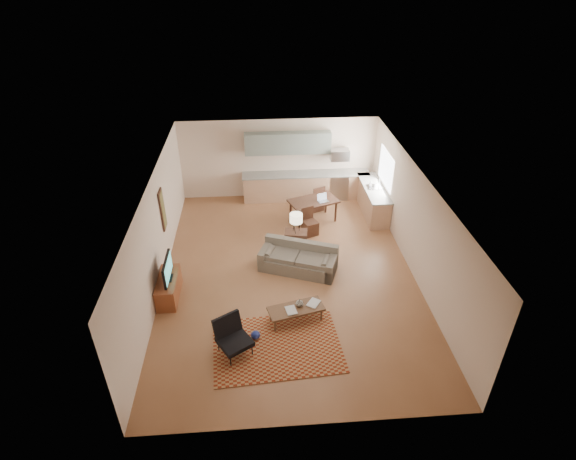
{
  "coord_description": "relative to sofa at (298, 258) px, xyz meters",
  "views": [
    {
      "loc": [
        -0.74,
        -9.45,
        7.26
      ],
      "look_at": [
        0.0,
        0.3,
        1.15
      ],
      "focal_mm": 28.0,
      "sensor_mm": 36.0,
      "label": 1
    }
  ],
  "objects": [
    {
      "name": "upper_cabinets",
      "position": [
        0.05,
        4.2,
        1.59
      ],
      "size": [
        2.8,
        0.34,
        0.7
      ],
      "primitive_type": "cube",
      "color": "gray",
      "rests_on": "room"
    },
    {
      "name": "rug",
      "position": [
        -0.71,
        -2.7,
        -0.35
      ],
      "size": [
        2.86,
        2.08,
        0.02
      ],
      "primitive_type": "cube",
      "rotation": [
        0.0,
        0.0,
        0.07
      ],
      "color": "maroon",
      "rests_on": "floor"
    },
    {
      "name": "room",
      "position": [
        -0.25,
        -0.13,
        0.99
      ],
      "size": [
        9.0,
        9.0,
        9.0
      ],
      "color": "brown",
      "rests_on": "ground"
    },
    {
      "name": "kitchen_microwave",
      "position": [
        1.75,
        4.07,
        1.19
      ],
      "size": [
        0.62,
        0.4,
        0.35
      ],
      "primitive_type": "cube",
      "color": "#A5A8AD",
      "rests_on": "room"
    },
    {
      "name": "armchair",
      "position": [
        -1.6,
        -2.82,
        0.05
      ],
      "size": [
        0.99,
        0.99,
        0.83
      ],
      "primitive_type": null,
      "rotation": [
        0.0,
        0.0,
        0.55
      ],
      "color": "black",
      "rests_on": "floor"
    },
    {
      "name": "window_right",
      "position": [
        2.98,
        2.87,
        1.19
      ],
      "size": [
        0.02,
        1.4,
        1.05
      ],
      "primitive_type": "cube",
      "color": "white",
      "rests_on": "room"
    },
    {
      "name": "coffee_table",
      "position": [
        -0.23,
        -1.94,
        -0.17
      ],
      "size": [
        1.36,
        0.8,
        0.38
      ],
      "primitive_type": null,
      "rotation": [
        0.0,
        0.0,
        0.25
      ],
      "color": "#50331F",
      "rests_on": "floor"
    },
    {
      "name": "wall_art_left",
      "position": [
        -3.46,
        0.77,
        1.19
      ],
      "size": [
        0.06,
        0.42,
        1.1
      ],
      "primitive_type": null,
      "color": "olive",
      "rests_on": "room"
    },
    {
      "name": "tv",
      "position": [
        -3.21,
        -0.86,
        0.47
      ],
      "size": [
        0.09,
        0.93,
        0.56
      ],
      "primitive_type": null,
      "color": "black",
      "rests_on": "tv_credenza"
    },
    {
      "name": "vase",
      "position": [
        -0.15,
        -1.86,
        0.11
      ],
      "size": [
        0.24,
        0.24,
        0.19
      ],
      "primitive_type": "imported",
      "rotation": [
        0.0,
        0.0,
        -0.18
      ],
      "color": "black",
      "rests_on": "coffee_table"
    },
    {
      "name": "book_a",
      "position": [
        -0.46,
        -2.05,
        0.03
      ],
      "size": [
        0.35,
        0.4,
        0.03
      ],
      "primitive_type": "imported",
      "rotation": [
        0.0,
        0.0,
        0.2
      ],
      "color": "maroon",
      "rests_on": "coffee_table"
    },
    {
      "name": "triptych",
      "position": [
        -0.35,
        4.34,
        1.39
      ],
      "size": [
        1.7,
        0.04,
        0.5
      ],
      "primitive_type": null,
      "color": "#FCEFC4",
      "rests_on": "room"
    },
    {
      "name": "sofa",
      "position": [
        0.0,
        0.0,
        0.0
      ],
      "size": [
        2.28,
        1.6,
        0.73
      ],
      "primitive_type": null,
      "rotation": [
        0.0,
        0.0,
        -0.37
      ],
      "color": "#685F53",
      "rests_on": "floor"
    },
    {
      "name": "kitchen_range",
      "position": [
        1.75,
        4.05,
        0.09
      ],
      "size": [
        0.62,
        0.62,
        0.9
      ],
      "primitive_type": "cube",
      "color": "#A5A8AD",
      "rests_on": "ground"
    },
    {
      "name": "soap_bottle",
      "position": [
        2.58,
        2.97,
        0.65
      ],
      "size": [
        0.1,
        0.1,
        0.19
      ],
      "primitive_type": "imported",
      "rotation": [
        0.0,
        0.0,
        -0.08
      ],
      "color": "#FCEFC4",
      "rests_on": "kitchen_counter_right"
    },
    {
      "name": "kitchen_counter_right",
      "position": [
        2.68,
        2.87,
        0.1
      ],
      "size": [
        0.64,
        2.26,
        0.92
      ],
      "primitive_type": null,
      "color": "tan",
      "rests_on": "ground"
    },
    {
      "name": "laptop",
      "position": [
        1.0,
        2.39,
        0.49
      ],
      "size": [
        0.37,
        0.32,
        0.23
      ],
      "primitive_type": null,
      "rotation": [
        0.0,
        0.0,
        0.33
      ],
      "color": "#A5A8AD",
      "rests_on": "dining_table"
    },
    {
      "name": "table_lamp",
      "position": [
        0.01,
        0.76,
        0.64
      ],
      "size": [
        0.35,
        0.35,
        0.57
      ],
      "primitive_type": null,
      "rotation": [
        0.0,
        0.0,
        -0.0
      ],
      "color": "beige",
      "rests_on": "console_table"
    },
    {
      "name": "dining_table",
      "position": [
        0.71,
        2.49,
        0.01
      ],
      "size": [
        1.66,
        1.3,
        0.74
      ],
      "primitive_type": null,
      "rotation": [
        0.0,
        0.0,
        0.36
      ],
      "color": "#3B2218",
      "rests_on": "floor"
    },
    {
      "name": "dining_chair_far",
      "position": [
        0.89,
        3.24,
        0.08
      ],
      "size": [
        0.56,
        0.57,
        0.88
      ],
      "primitive_type": null,
      "rotation": [
        0.0,
        0.0,
        3.54
      ],
      "color": "#3B2218",
      "rests_on": "floor"
    },
    {
      "name": "kitchen_counter_back",
      "position": [
        0.65,
        4.05,
        0.1
      ],
      "size": [
        4.26,
        0.64,
        0.92
      ],
      "primitive_type": null,
      "color": "tan",
      "rests_on": "ground"
    },
    {
      "name": "book_b",
      "position": [
        0.09,
        -1.75,
        0.03
      ],
      "size": [
        0.54,
        0.54,
        0.02
      ],
      "primitive_type": "imported",
      "rotation": [
        0.0,
        0.0,
        -0.59
      ],
      "color": "navy",
      "rests_on": "coffee_table"
    },
    {
      "name": "dining_chair_near",
      "position": [
        0.52,
        1.75,
        0.06
      ],
      "size": [
        0.53,
        0.54,
        0.84
      ],
      "primitive_type": null,
      "rotation": [
        0.0,
        0.0,
        0.39
      ],
      "color": "#3B2218",
      "rests_on": "floor"
    },
    {
      "name": "tv_credenza",
      "position": [
        -3.25,
        -0.86,
        -0.08
      ],
      "size": [
        0.47,
        1.21,
        0.56
      ],
      "primitive_type": null,
      "color": "brown",
      "rests_on": "floor"
    },
    {
      "name": "console_table",
      "position": [
        0.01,
        0.76,
        -0.0
      ],
      "size": [
        0.67,
        0.49,
        0.72
      ],
      "primitive_type": null,
      "rotation": [
        0.0,
        0.0,
        -0.13
      ],
      "color": "#3B2218",
      "rests_on": "floor"
    }
  ]
}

